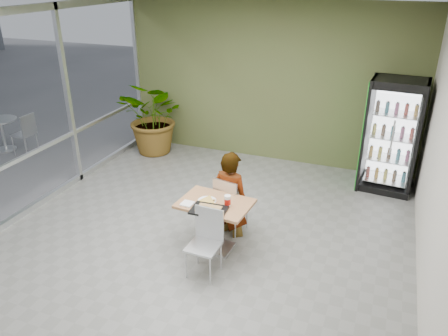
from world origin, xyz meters
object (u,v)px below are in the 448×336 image
Objects in this scene: chair_far at (228,201)px; cafeteria_tray at (209,210)px; seated_woman at (231,202)px; soda_cup at (228,201)px; chair_near at (206,236)px; potted_plant at (156,117)px; beverage_fridge at (392,136)px; dining_table at (215,216)px.

cafeteria_tray is (-0.02, -0.70, 0.23)m from chair_far.
seated_woman is 10.12× the size of soda_cup.
seated_woman reaches higher than chair_near.
potted_plant is (-2.63, 3.39, 0.28)m from chair_near.
beverage_fridge is (2.15, 2.44, 0.47)m from chair_far.
potted_plant is (-2.54, 2.88, 0.27)m from dining_table.
dining_table is 0.34m from cafeteria_tray.
beverage_fridge is at bearing 55.86° from soda_cup.
chair_near is 4.30m from potted_plant.
soda_cup reaches higher than chair_near.
potted_plant reaches higher than dining_table.
soda_cup is (0.17, -0.48, 0.29)m from chair_far.
beverage_fridge reaches higher than dining_table.
cafeteria_tray reaches higher than dining_table.
chair_near reaches higher than dining_table.
soda_cup is at bearing 117.76° from seated_woman.
beverage_fridge reaches higher than seated_woman.
dining_table is 0.64× the size of seated_woman.
chair_near is 0.56× the size of potted_plant.
soda_cup is 3.53m from beverage_fridge.
potted_plant is (-4.72, -0.01, -0.21)m from beverage_fridge.
chair_far reaches higher than chair_near.
soda_cup is 4.00m from potted_plant.
soda_cup is at bearing -46.77° from potted_plant.
dining_table is 0.50m from seated_woman.
cafeteria_tray is 4.04m from potted_plant.
dining_table is at bearing 171.14° from soda_cup.
beverage_fridge is (2.17, 3.14, 0.25)m from cafeteria_tray.
chair_far is 0.57× the size of seated_woman.
seated_woman reaches higher than soda_cup.
dining_table is at bearing 92.33° from cafeteria_tray.
seated_woman is 3.44× the size of cafeteria_tray.
dining_table is 6.47× the size of soda_cup.
chair_far reaches higher than cafeteria_tray.
beverage_fridge is at bearing 55.38° from cafeteria_tray.
chair_far is 0.59m from soda_cup.
potted_plant is at bearing 133.23° from soda_cup.
cafeteria_tray is at bearing 99.15° from seated_woman.
soda_cup is 0.34× the size of cafeteria_tray.
seated_woman is at bearing 105.81° from soda_cup.
chair_far is 1.95× the size of cafeteria_tray.
seated_woman is at bearing 94.08° from chair_near.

